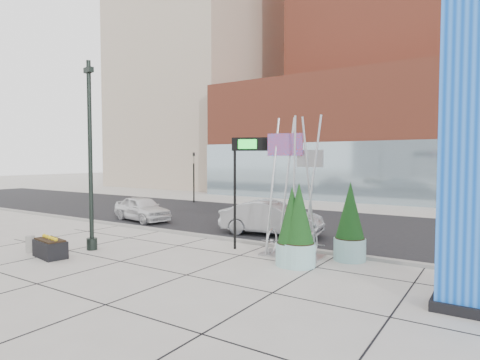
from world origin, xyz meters
The scene contains 17 objects.
ground centered at (0.00, 0.00, 0.00)m, with size 160.00×160.00×0.00m, color #9E9991.
street_asphalt centered at (0.00, 10.00, 0.01)m, with size 80.00×12.00×0.02m, color black.
curb_edge centered at (0.00, 4.00, 0.06)m, with size 80.00×0.30×0.12m, color gray.
tower_podium centered at (1.00, 27.00, 5.50)m, with size 34.00×10.00×11.00m, color #A0442E.
tower_glass_front centered at (1.00, 22.20, 2.50)m, with size 34.00×0.60×5.00m, color #8CA5B2.
building_beige_left centered at (-26.00, 34.00, 17.00)m, with size 18.00×20.00×34.00m, color tan.
lamp_post centered at (-4.39, -0.39, 3.01)m, with size 0.49×0.40×7.34m.
public_art_sculpture centered at (2.66, 3.00, 1.34)m, with size 2.34×1.31×5.11m.
concrete_bollard centered at (-6.00, -1.95, 0.32)m, with size 0.32×0.32×0.63m, color gray.
overhead_street_sign centered at (0.99, 2.80, 3.77)m, with size 1.98×0.97×4.40m.
round_planter_east centered at (4.62, 3.52, 1.31)m, with size 1.11×1.11×2.78m.
round_planter_mid centered at (3.20, 1.80, 1.26)m, with size 1.06×1.06×2.66m.
round_planter_west centered at (3.46, 1.80, 1.32)m, with size 1.12×1.12×2.79m.
box_planter_north centered at (-4.60, -2.00, 0.36)m, with size 1.55×0.96×0.79m.
car_white_west centered at (-8.20, 5.80, 0.70)m, with size 1.66×4.13×1.41m, color silver.
car_silver_mid centered at (0.04, 6.14, 0.78)m, with size 1.66×4.75×1.57m, color #999BA0.
traffic_signal centered at (-12.00, 15.00, 2.30)m, with size 0.15×0.18×4.10m.
Camera 1 is at (9.01, -10.24, 3.56)m, focal length 30.00 mm.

